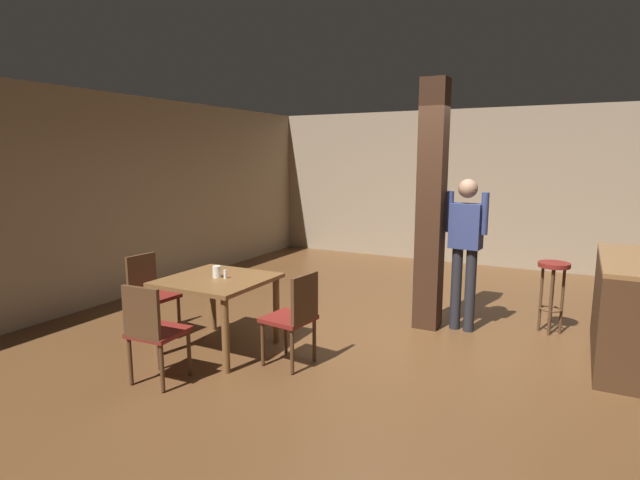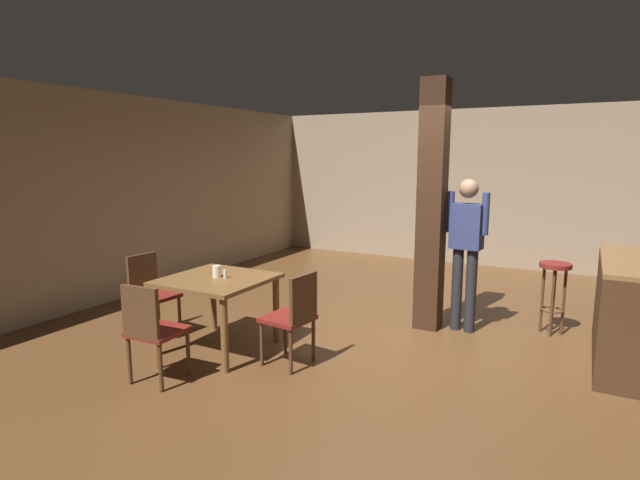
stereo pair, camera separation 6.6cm
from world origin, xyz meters
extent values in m
plane|color=brown|center=(0.00, 0.00, 0.00)|extent=(10.80, 10.80, 0.00)
cube|color=gray|center=(0.00, 4.50, 1.40)|extent=(8.00, 0.10, 2.80)
cube|color=gray|center=(-4.00, 0.00, 1.40)|extent=(0.10, 9.00, 2.80)
cube|color=#382114|center=(0.16, 0.71, 1.40)|extent=(0.28, 0.28, 2.80)
cube|color=brown|center=(-1.55, -0.96, 0.73)|extent=(1.00, 1.00, 0.04)
cylinder|color=brown|center=(-1.12, -0.53, 0.36)|extent=(0.07, 0.07, 0.71)
cylinder|color=brown|center=(-1.98, -0.53, 0.36)|extent=(0.07, 0.07, 0.71)
cylinder|color=brown|center=(-1.12, -1.39, 0.36)|extent=(0.07, 0.07, 0.71)
cylinder|color=brown|center=(-1.98, -1.39, 0.36)|extent=(0.07, 0.07, 0.71)
cube|color=maroon|center=(-0.72, -0.95, 0.45)|extent=(0.47, 0.47, 0.04)
cube|color=#4C301C|center=(-0.53, -0.97, 0.68)|extent=(0.08, 0.38, 0.45)
cylinder|color=#4C301C|center=(-0.91, -1.10, 0.23)|extent=(0.04, 0.04, 0.43)
cylinder|color=#4C301C|center=(-0.87, -0.75, 0.23)|extent=(0.04, 0.04, 0.43)
cylinder|color=#4C301C|center=(-0.57, -1.14, 0.23)|extent=(0.04, 0.04, 0.43)
cylinder|color=#4C301C|center=(-0.52, -0.79, 0.23)|extent=(0.04, 0.04, 0.43)
cube|color=maroon|center=(-2.40, -0.99, 0.45)|extent=(0.45, 0.45, 0.04)
cube|color=#4C301C|center=(-2.59, -0.98, 0.68)|extent=(0.06, 0.38, 0.45)
cylinder|color=#4C301C|center=(-2.21, -0.83, 0.23)|extent=(0.04, 0.04, 0.43)
cylinder|color=#4C301C|center=(-2.23, -1.18, 0.23)|extent=(0.04, 0.04, 0.43)
cylinder|color=#4C301C|center=(-2.56, -0.81, 0.23)|extent=(0.04, 0.04, 0.43)
cylinder|color=#4C301C|center=(-2.58, -1.16, 0.23)|extent=(0.04, 0.04, 0.43)
cube|color=maroon|center=(-1.53, -1.78, 0.45)|extent=(0.44, 0.44, 0.04)
cube|color=#4C301C|center=(-1.52, -1.98, 0.68)|extent=(0.38, 0.06, 0.45)
cylinder|color=#4C301C|center=(-1.72, -1.62, 0.23)|extent=(0.04, 0.04, 0.43)
cylinder|color=#4C301C|center=(-1.37, -1.60, 0.23)|extent=(0.04, 0.04, 0.43)
cylinder|color=#4C301C|center=(-1.70, -1.97, 0.23)|extent=(0.04, 0.04, 0.43)
cylinder|color=#4C301C|center=(-1.35, -1.95, 0.23)|extent=(0.04, 0.04, 0.43)
cylinder|color=silver|center=(-1.56, -0.94, 0.81)|extent=(0.08, 0.08, 0.12)
cylinder|color=silver|center=(-1.46, -0.93, 0.79)|extent=(0.03, 0.03, 0.09)
cube|color=navy|center=(0.54, 0.79, 1.20)|extent=(0.36, 0.23, 0.50)
sphere|color=#997056|center=(0.54, 0.79, 1.61)|extent=(0.23, 0.23, 0.21)
cylinder|color=#232328|center=(0.62, 0.78, 0.47)|extent=(0.13, 0.13, 0.95)
cylinder|color=#232328|center=(0.46, 0.80, 0.47)|extent=(0.13, 0.13, 0.95)
cylinder|color=navy|center=(0.73, 0.77, 1.35)|extent=(0.09, 0.09, 0.46)
cylinder|color=navy|center=(0.35, 0.81, 1.35)|extent=(0.09, 0.09, 0.46)
cube|color=brown|center=(2.13, 0.62, 1.00)|extent=(0.56, 1.68, 0.04)
cube|color=#422816|center=(2.03, 0.62, 0.49)|extent=(0.36, 1.68, 0.98)
cylinder|color=maroon|center=(1.44, 1.16, 0.78)|extent=(0.33, 0.33, 0.05)
torus|color=#4C301C|center=(1.44, 1.16, 0.27)|extent=(0.24, 0.24, 0.02)
cylinder|color=#4C301C|center=(1.44, 1.27, 0.38)|extent=(0.03, 0.03, 0.75)
cylinder|color=#4C301C|center=(1.44, 1.05, 0.38)|extent=(0.03, 0.03, 0.75)
cylinder|color=#4C301C|center=(1.55, 1.16, 0.38)|extent=(0.03, 0.03, 0.75)
cylinder|color=#4C301C|center=(1.33, 1.16, 0.38)|extent=(0.03, 0.03, 0.75)
camera|label=1|loc=(1.64, -4.81, 1.97)|focal=28.00mm
camera|label=2|loc=(1.70, -4.78, 1.97)|focal=28.00mm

